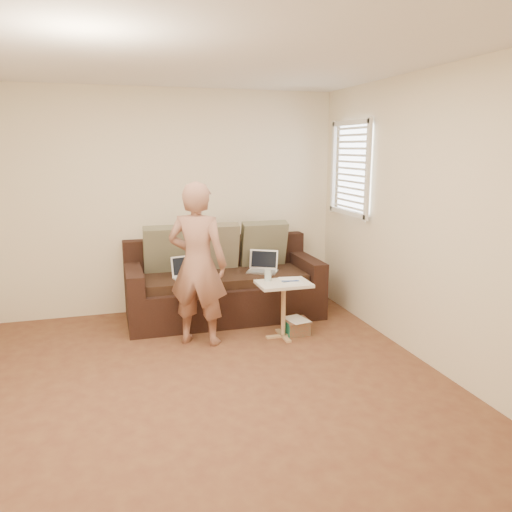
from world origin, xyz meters
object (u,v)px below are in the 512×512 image
(person, at_px, (198,264))
(striped_box, at_px, (296,326))
(drinking_glass, at_px, (268,275))
(laptop_white, at_px, (190,279))
(laptop_silver, at_px, (262,272))
(side_table, at_px, (283,310))
(sofa, at_px, (224,281))

(person, xyz_separation_m, striped_box, (1.03, -0.05, -0.73))
(person, bearing_deg, drinking_glass, -150.67)
(laptop_white, height_order, striped_box, laptop_white)
(laptop_silver, relative_size, person, 0.21)
(side_table, bearing_deg, drinking_glass, 143.43)
(person, height_order, striped_box, person)
(sofa, distance_m, person, 0.93)
(laptop_white, height_order, drinking_glass, drinking_glass)
(laptop_silver, distance_m, side_table, 0.76)
(sofa, distance_m, striped_box, 1.04)
(person, bearing_deg, laptop_white, -62.55)
(laptop_silver, bearing_deg, side_table, -60.43)
(laptop_silver, height_order, person, person)
(person, bearing_deg, sofa, -91.66)
(person, distance_m, side_table, 1.01)
(laptop_white, bearing_deg, person, -104.79)
(drinking_glass, bearing_deg, striped_box, -10.47)
(laptop_silver, bearing_deg, striped_box, -46.75)
(laptop_silver, xyz_separation_m, side_table, (0.00, -0.73, -0.23))
(striped_box, bearing_deg, drinking_glass, 169.53)
(person, distance_m, drinking_glass, 0.75)
(sofa, bearing_deg, laptop_white, -159.06)
(laptop_silver, bearing_deg, drinking_glass, -72.68)
(sofa, height_order, side_table, sofa)
(side_table, bearing_deg, sofa, 118.19)
(striped_box, bearing_deg, side_table, -164.75)
(sofa, bearing_deg, striped_box, -51.97)
(sofa, bearing_deg, laptop_silver, -11.79)
(laptop_silver, distance_m, person, 1.11)
(laptop_white, bearing_deg, striped_box, -44.69)
(sofa, relative_size, striped_box, 8.66)
(person, bearing_deg, side_table, -157.44)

